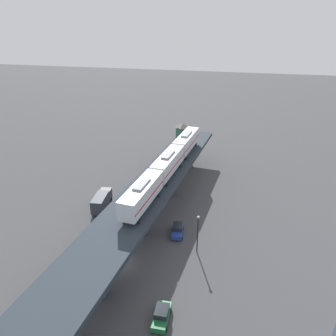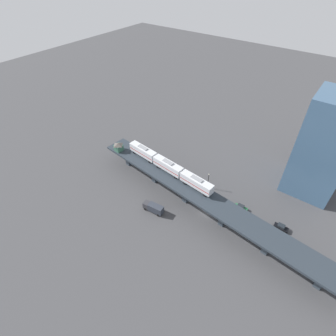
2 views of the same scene
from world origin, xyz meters
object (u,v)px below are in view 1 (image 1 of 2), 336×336
at_px(street_car_blue, 178,230).
at_px(street_lamp, 198,231).
at_px(street_car_green, 162,315).
at_px(subway_train, 168,163).
at_px(delivery_truck, 102,201).
at_px(signal_hut, 183,129).

bearing_deg(street_car_blue, street_lamp, 135.58).
relative_size(street_car_green, street_lamp, 0.64).
bearing_deg(subway_train, street_lamp, 121.97).
relative_size(subway_train, delivery_truck, 5.04).
relative_size(street_car_green, street_car_blue, 0.97).
relative_size(street_car_blue, street_lamp, 0.66).
bearing_deg(delivery_truck, street_lamp, 156.38).
relative_size(subway_train, signal_hut, 10.56).
xyz_separation_m(street_car_green, street_lamp, (-2.35, -14.30, 3.17)).
bearing_deg(delivery_truck, signal_hut, -113.26).
relative_size(subway_train, street_car_green, 8.37).
bearing_deg(street_car_blue, subway_train, -66.32).
xyz_separation_m(subway_train, street_lamp, (-7.74, 12.40, -5.67)).
bearing_deg(street_car_green, signal_hut, -82.11).
height_order(street_car_green, street_lamp, street_lamp).
distance_m(street_car_blue, delivery_truck, 17.24).
bearing_deg(street_lamp, signal_hut, -75.35).
relative_size(signal_hut, street_car_green, 0.79).
xyz_separation_m(signal_hut, delivery_truck, (11.30, 26.28, -7.28)).
bearing_deg(signal_hut, subway_train, 93.69).
bearing_deg(street_lamp, street_car_green, 80.66).
bearing_deg(subway_train, street_car_green, 101.41).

